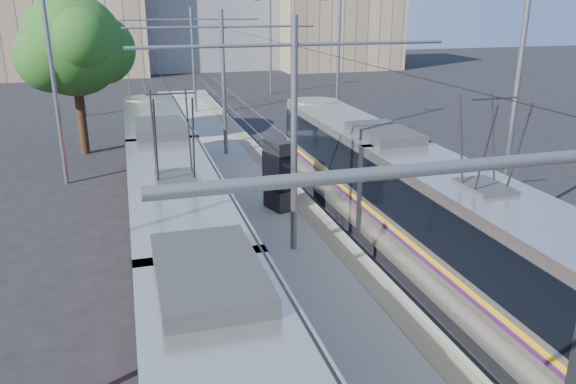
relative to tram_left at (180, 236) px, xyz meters
name	(u,v)px	position (x,y,z in m)	size (l,w,h in m)	color
platform	(238,173)	(3.60, 10.40, -1.56)	(4.00, 50.00, 0.30)	gray
tactile_strip_left	(206,172)	(2.15, 10.40, -1.40)	(0.70, 50.00, 0.01)	gray
tactile_strip_right	(268,167)	(5.05, 10.40, -1.40)	(0.70, 50.00, 0.01)	gray
rails	(238,176)	(3.60, 10.40, -1.69)	(8.71, 70.00, 0.03)	gray
tram_left	(180,236)	(0.00, 0.00, 0.00)	(2.43, 28.57, 5.50)	black
tram_right	(478,242)	(7.20, -2.83, 0.15)	(2.43, 28.47, 5.50)	black
catenary	(249,86)	(3.60, 7.56, 2.81)	(9.20, 70.00, 7.00)	slate
street_lamps	(220,74)	(3.60, 14.40, 2.47)	(15.18, 38.22, 8.00)	slate
shelter	(279,173)	(4.09, 4.98, -0.05)	(1.05, 1.34, 2.60)	black
tree	(80,47)	(-3.04, 16.88, 3.76)	(5.57, 5.15, 8.09)	#382314
building_left	(66,10)	(-6.40, 53.40, 5.06)	(16.32, 12.24, 13.52)	tan
building_centre	(209,6)	(9.60, 57.40, 5.41)	(18.36, 14.28, 14.22)	gray
building_right	(335,15)	(23.60, 51.40, 4.45)	(14.28, 10.20, 12.30)	tan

